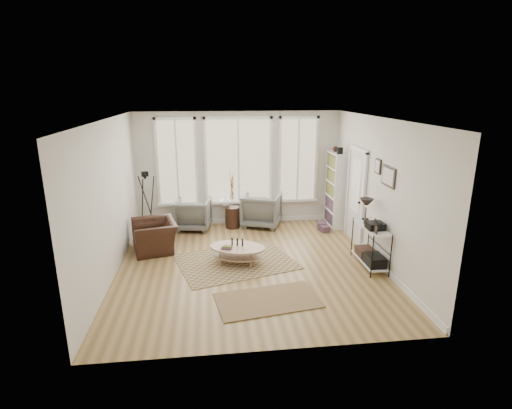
{
  "coord_description": "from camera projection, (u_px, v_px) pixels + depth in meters",
  "views": [
    {
      "loc": [
        -0.75,
        -7.35,
        3.42
      ],
      "look_at": [
        0.2,
        0.6,
        1.1
      ],
      "focal_mm": 28.0,
      "sensor_mm": 36.0,
      "label": 1
    }
  ],
  "objects": [
    {
      "name": "side_table",
      "position": [
        232.0,
        200.0,
        10.06
      ],
      "size": [
        0.36,
        0.36,
        1.53
      ],
      "color": "#321A11",
      "rests_on": "ground"
    },
    {
      "name": "door",
      "position": [
        356.0,
        194.0,
        9.13
      ],
      "size": [
        0.09,
        1.06,
        2.22
      ],
      "color": "silver",
      "rests_on": "ground"
    },
    {
      "name": "armchair_right",
      "position": [
        262.0,
        210.0,
        10.29
      ],
      "size": [
        1.18,
        1.2,
        0.86
      ],
      "primitive_type": "imported",
      "rotation": [
        0.0,
        0.0,
        2.79
      ],
      "color": "slate",
      "rests_on": "ground"
    },
    {
      "name": "low_shelf",
      "position": [
        370.0,
        242.0,
        7.9
      ],
      "size": [
        0.38,
        1.08,
        1.3
      ],
      "color": "white",
      "rests_on": "ground"
    },
    {
      "name": "coffee_table",
      "position": [
        237.0,
        250.0,
        8.08
      ],
      "size": [
        1.31,
        1.05,
        0.52
      ],
      "color": "tan",
      "rests_on": "ground"
    },
    {
      "name": "accent_chair",
      "position": [
        155.0,
        236.0,
        8.73
      ],
      "size": [
        1.21,
        1.12,
        0.66
      ],
      "primitive_type": "imported",
      "rotation": [
        0.0,
        0.0,
        -1.32
      ],
      "color": "#321A11",
      "rests_on": "ground"
    },
    {
      "name": "book_stack_near",
      "position": [
        322.0,
        225.0,
        10.14
      ],
      "size": [
        0.26,
        0.31,
        0.18
      ],
      "primitive_type": "cube",
      "rotation": [
        0.0,
        0.0,
        -0.15
      ],
      "color": "maroon",
      "rests_on": "ground"
    },
    {
      "name": "tripod_camera",
      "position": [
        147.0,
        206.0,
        9.53
      ],
      "size": [
        0.55,
        0.55,
        1.57
      ],
      "color": "black",
      "rests_on": "ground"
    },
    {
      "name": "armchair_left",
      "position": [
        193.0,
        214.0,
        10.05
      ],
      "size": [
        0.95,
        0.97,
        0.78
      ],
      "primitive_type": "imported",
      "rotation": [
        0.0,
        0.0,
        2.99
      ],
      "color": "slate",
      "rests_on": "ground"
    },
    {
      "name": "room",
      "position": [
        250.0,
        197.0,
        7.68
      ],
      "size": [
        5.5,
        5.54,
        2.9
      ],
      "color": "#A6824C",
      "rests_on": "ground"
    },
    {
      "name": "bookcase",
      "position": [
        335.0,
        189.0,
        10.18
      ],
      "size": [
        0.31,
        0.85,
        2.06
      ],
      "color": "white",
      "rests_on": "ground"
    },
    {
      "name": "book_stack_far",
      "position": [
        324.0,
        229.0,
        9.93
      ],
      "size": [
        0.24,
        0.28,
        0.16
      ],
      "primitive_type": "cube",
      "rotation": [
        0.0,
        0.0,
        0.23
      ],
      "color": "maroon",
      "rests_on": "ground"
    },
    {
      "name": "wall_art",
      "position": [
        386.0,
        174.0,
        7.57
      ],
      "size": [
        0.04,
        0.88,
        0.44
      ],
      "color": "black",
      "rests_on": "ground"
    },
    {
      "name": "rug_main",
      "position": [
        236.0,
        261.0,
        8.21
      ],
      "size": [
        2.66,
        2.28,
        0.01
      ],
      "primitive_type": "cube",
      "rotation": [
        0.0,
        0.0,
        0.29
      ],
      "color": "brown",
      "rests_on": "ground"
    },
    {
      "name": "rug_runner",
      "position": [
        268.0,
        300.0,
        6.7
      ],
      "size": [
        1.84,
        1.21,
        0.01
      ],
      "primitive_type": "cube",
      "rotation": [
        0.0,
        0.0,
        0.17
      ],
      "color": "brown",
      "rests_on": "ground"
    },
    {
      "name": "vase",
      "position": [
        225.0,
        201.0,
        10.16
      ],
      "size": [
        0.32,
        0.32,
        0.28
      ],
      "primitive_type": "imported",
      "rotation": [
        0.0,
        0.0,
        -0.23
      ],
      "color": "silver",
      "rests_on": "side_table"
    },
    {
      "name": "bay_window",
      "position": [
        238.0,
        163.0,
        10.19
      ],
      "size": [
        4.14,
        0.12,
        2.24
      ],
      "color": "tan",
      "rests_on": "ground"
    }
  ]
}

